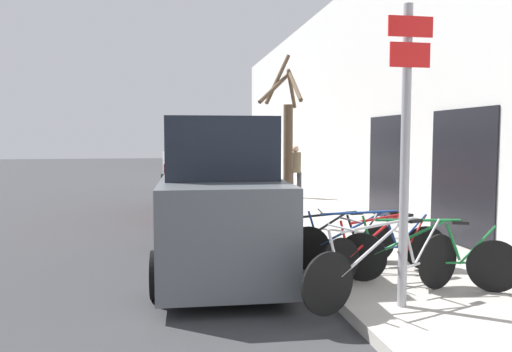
{
  "coord_description": "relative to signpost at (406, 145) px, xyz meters",
  "views": [
    {
      "loc": [
        -1.03,
        -1.2,
        2.12
      ],
      "look_at": [
        0.41,
        6.9,
        1.49
      ],
      "focal_mm": 35.0,
      "sensor_mm": 36.0,
      "label": 1
    }
  ],
  "objects": [
    {
      "name": "parked_car_0",
      "position": [
        -1.89,
        2.64,
        -0.94
      ],
      "size": [
        2.08,
        4.83,
        2.41
      ],
      "rotation": [
        0.0,
        0.0,
        -0.04
      ],
      "color": "#51565B",
      "rests_on": "ground"
    },
    {
      "name": "bicycle_2",
      "position": [
        0.34,
        1.21,
        -1.5
      ],
      "size": [
        2.17,
        0.88,
        0.89
      ],
      "rotation": [
        0.0,
        0.0,
        1.94
      ],
      "color": "black",
      "rests_on": "sidewalk_curb"
    },
    {
      "name": "bicycle_0",
      "position": [
        -0.09,
        0.21,
        -1.46
      ],
      "size": [
        2.4,
        1.0,
        0.99
      ],
      "rotation": [
        0.0,
        0.0,
        1.95
      ],
      "color": "black",
      "rests_on": "sidewalk_curb"
    },
    {
      "name": "bicycle_3",
      "position": [
        0.23,
        1.61,
        -1.49
      ],
      "size": [
        2.38,
        0.55,
        0.9
      ],
      "rotation": [
        0.0,
        0.0,
        1.41
      ],
      "color": "black",
      "rests_on": "sidewalk_curb"
    },
    {
      "name": "parked_car_2",
      "position": [
        -1.83,
        13.53,
        -0.91
      ],
      "size": [
        2.27,
        4.55,
        2.47
      ],
      "rotation": [
        0.0,
        0.0,
        0.05
      ],
      "color": "#B2B7BC",
      "rests_on": "ground"
    },
    {
      "name": "ground_plane",
      "position": [
        -1.65,
        7.09,
        -2.03
      ],
      "size": [
        80.0,
        80.0,
        0.0
      ],
      "primitive_type": "plane",
      "color": "#333335"
    },
    {
      "name": "parked_car_1",
      "position": [
        -1.78,
        8.32,
        -0.93
      ],
      "size": [
        2.16,
        4.33,
        2.45
      ],
      "rotation": [
        0.0,
        0.0,
        -0.03
      ],
      "color": "maroon",
      "rests_on": "ground"
    },
    {
      "name": "bicycle_1",
      "position": [
        0.67,
        0.68,
        -1.49
      ],
      "size": [
        2.08,
        1.1,
        0.92
      ],
      "rotation": [
        0.0,
        0.0,
        1.09
      ],
      "color": "black",
      "rests_on": "sidewalk_curb"
    },
    {
      "name": "signpost",
      "position": [
        0.0,
        0.0,
        0.0
      ],
      "size": [
        0.53,
        0.13,
        3.47
      ],
      "color": "#939399",
      "rests_on": "sidewalk_curb"
    },
    {
      "name": "building_facade",
      "position": [
        2.7,
        9.81,
        1.2
      ],
      "size": [
        0.23,
        32.0,
        6.5
      ],
      "color": "silver",
      "rests_on": "ground"
    },
    {
      "name": "street_tree",
      "position": [
        -0.09,
        5.33,
        -0.14
      ],
      "size": [
        1.2,
        2.16,
        3.77
      ],
      "color": "brown",
      "rests_on": "sidewalk_curb"
    },
    {
      "name": "pedestrian_near",
      "position": [
        1.44,
        10.51,
        -0.89
      ],
      "size": [
        0.44,
        0.38,
        1.72
      ],
      "rotation": [
        0.0,
        0.0,
        0.21
      ],
      "color": "#333338",
      "rests_on": "sidewalk_curb"
    },
    {
      "name": "sidewalk_curb",
      "position": [
        0.95,
        9.89,
        -1.96
      ],
      "size": [
        3.2,
        32.0,
        0.15
      ],
      "color": "#ADA89E",
      "rests_on": "ground"
    },
    {
      "name": "bicycle_4",
      "position": [
        -0.18,
        1.95,
        -1.52
      ],
      "size": [
        2.17,
        0.46,
        0.84
      ],
      "rotation": [
        0.0,
        0.0,
        1.7
      ],
      "color": "black",
      "rests_on": "sidewalk_curb"
    }
  ]
}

